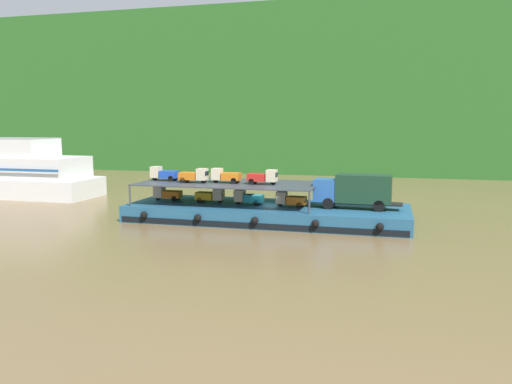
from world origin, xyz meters
TOP-DOWN VIEW (x-y plane):
  - ground_plane at (0.00, 0.00)m, footprint 400.00×400.00m
  - hillside_far_bank at (0.00, 61.51)m, footprint 149.24×39.63m
  - cargo_barge at (0.00, -0.03)m, footprint 26.13×9.11m
  - covered_lorry at (8.08, 0.11)m, footprint 7.93×2.58m
  - cargo_rack at (-3.80, 0.00)m, footprint 16.93×7.78m
  - mini_truck_lower_stern at (-10.30, 0.23)m, footprint 2.77×1.24m
  - mini_truck_lower_aft at (-5.69, 0.15)m, footprint 2.75×1.21m
  - mini_truck_lower_mid at (-1.77, -0.26)m, footprint 2.79×1.28m
  - mini_truck_lower_fore at (2.33, -0.46)m, footprint 2.79×1.29m
  - mini_truck_upper_stern at (-10.54, 0.14)m, footprint 2.74×1.21m
  - mini_truck_upper_mid at (-6.98, -0.80)m, footprint 2.77×1.25m
  - mini_truck_upper_fore at (-4.02, -0.20)m, footprint 2.75×1.22m
  - mini_truck_upper_bow at (-0.30, -0.39)m, footprint 2.77×1.25m
  - passenger_ferry_upstream at (-34.87, 8.07)m, footprint 21.12×7.51m

SIDE VIEW (x-z plane):
  - ground_plane at x=0.00m, z-range 0.00..0.00m
  - cargo_barge at x=0.00m, z-range 0.00..1.50m
  - mini_truck_lower_stern at x=-10.30m, z-range 1.50..2.88m
  - mini_truck_lower_aft at x=-5.69m, z-range 1.50..2.88m
  - mini_truck_lower_mid at x=-1.77m, z-range 1.50..2.88m
  - mini_truck_lower_fore at x=2.33m, z-range 1.50..2.88m
  - passenger_ferry_upstream at x=-34.87m, z-range -0.60..6.70m
  - covered_lorry at x=8.08m, z-range 1.64..4.74m
  - cargo_rack at x=-3.80m, z-range 2.44..4.44m
  - mini_truck_upper_stern at x=-10.54m, z-range 3.50..4.88m
  - mini_truck_upper_mid at x=-6.98m, z-range 3.50..4.88m
  - mini_truck_upper_fore at x=-4.02m, z-range 3.50..4.88m
  - mini_truck_upper_bow at x=-0.30m, z-range 3.50..4.88m
  - hillside_far_bank at x=0.00m, z-range 1.95..32.86m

